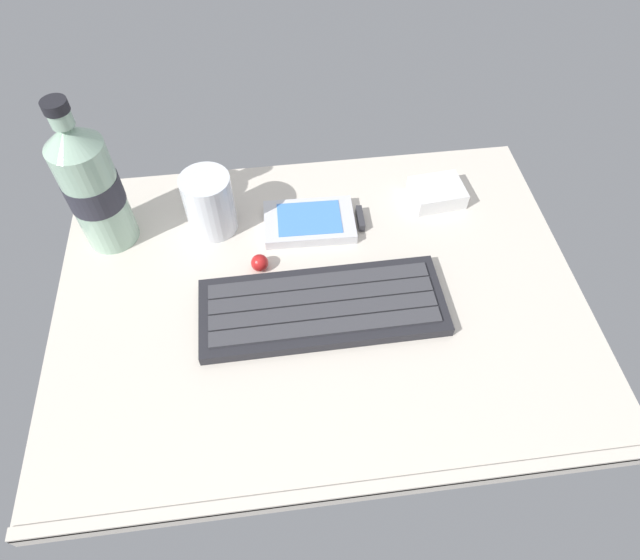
{
  "coord_description": "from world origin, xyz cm",
  "views": [
    {
      "loc": [
        -4.74,
        -37.74,
        54.16
      ],
      "look_at": [
        0.0,
        0.0,
        3.0
      ],
      "focal_mm": 30.37,
      "sensor_mm": 36.0,
      "label": 1
    }
  ],
  "objects_px": {
    "keyboard": "(322,307)",
    "water_bottle": "(92,186)",
    "juice_cup": "(210,205)",
    "trackball_mouse": "(260,263)",
    "charger_block": "(437,193)",
    "handheld_device": "(314,221)"
  },
  "relations": [
    {
      "from": "water_bottle",
      "to": "trackball_mouse",
      "type": "distance_m",
      "value": 0.22
    },
    {
      "from": "handheld_device",
      "to": "trackball_mouse",
      "type": "bearing_deg",
      "value": -139.71
    },
    {
      "from": "handheld_device",
      "to": "water_bottle",
      "type": "distance_m",
      "value": 0.28
    },
    {
      "from": "charger_block",
      "to": "juice_cup",
      "type": "bearing_deg",
      "value": -177.62
    },
    {
      "from": "keyboard",
      "to": "water_bottle",
      "type": "relative_size",
      "value": 1.4
    },
    {
      "from": "juice_cup",
      "to": "trackball_mouse",
      "type": "relative_size",
      "value": 3.86
    },
    {
      "from": "handheld_device",
      "to": "trackball_mouse",
      "type": "relative_size",
      "value": 5.9
    },
    {
      "from": "juice_cup",
      "to": "trackball_mouse",
      "type": "height_order",
      "value": "juice_cup"
    },
    {
      "from": "keyboard",
      "to": "juice_cup",
      "type": "xyz_separation_m",
      "value": [
        -0.13,
        0.15,
        0.03
      ]
    },
    {
      "from": "juice_cup",
      "to": "trackball_mouse",
      "type": "xyz_separation_m",
      "value": [
        0.06,
        -0.08,
        -0.03
      ]
    },
    {
      "from": "juice_cup",
      "to": "charger_block",
      "type": "distance_m",
      "value": 0.31
    },
    {
      "from": "juice_cup",
      "to": "water_bottle",
      "type": "relative_size",
      "value": 0.41
    },
    {
      "from": "water_bottle",
      "to": "charger_block",
      "type": "bearing_deg",
      "value": 1.78
    },
    {
      "from": "charger_block",
      "to": "water_bottle",
      "type": "bearing_deg",
      "value": -178.22
    },
    {
      "from": "trackball_mouse",
      "to": "handheld_device",
      "type": "bearing_deg",
      "value": 40.29
    },
    {
      "from": "water_bottle",
      "to": "trackball_mouse",
      "type": "height_order",
      "value": "water_bottle"
    },
    {
      "from": "keyboard",
      "to": "water_bottle",
      "type": "xyz_separation_m",
      "value": [
        -0.26,
        0.15,
        0.08
      ]
    },
    {
      "from": "handheld_device",
      "to": "juice_cup",
      "type": "height_order",
      "value": "juice_cup"
    },
    {
      "from": "juice_cup",
      "to": "trackball_mouse",
      "type": "distance_m",
      "value": 0.1
    },
    {
      "from": "keyboard",
      "to": "charger_block",
      "type": "height_order",
      "value": "charger_block"
    },
    {
      "from": "keyboard",
      "to": "handheld_device",
      "type": "xyz_separation_m",
      "value": [
        0.01,
        0.14,
        -0.0
      ]
    },
    {
      "from": "handheld_device",
      "to": "keyboard",
      "type": "bearing_deg",
      "value": -92.8
    }
  ]
}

